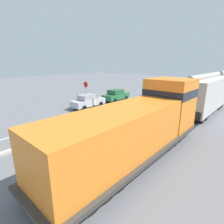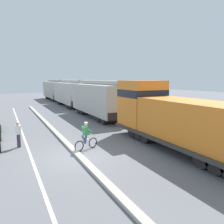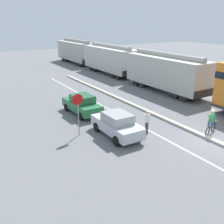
# 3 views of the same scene
# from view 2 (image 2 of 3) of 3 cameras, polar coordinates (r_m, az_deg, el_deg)

# --- Properties ---
(ground_plane) EXTENTS (120.00, 120.00, 0.00)m
(ground_plane) POSITION_cam_2_polar(r_m,az_deg,el_deg) (12.71, -8.85, -11.35)
(ground_plane) COLOR slate
(median_curb) EXTENTS (0.36, 36.00, 0.16)m
(median_curb) POSITION_cam_2_polar(r_m,az_deg,el_deg) (18.27, -14.60, -5.06)
(median_curb) COLOR #B2AD9E
(median_curb) RESTS_ON ground
(lane_stripe) EXTENTS (0.14, 36.00, 0.01)m
(lane_stripe) POSITION_cam_2_polar(r_m,az_deg,el_deg) (17.98, -22.13, -5.90)
(lane_stripe) COLOR silver
(lane_stripe) RESTS_ON ground
(locomotive) EXTENTS (3.10, 11.61, 4.20)m
(locomotive) POSITION_cam_2_polar(r_m,az_deg,el_deg) (14.27, 15.83, -1.88)
(locomotive) COLOR orange
(locomotive) RESTS_ON ground
(hopper_car_lead) EXTENTS (2.90, 10.60, 4.18)m
(hopper_car_lead) POSITION_cam_2_polar(r_m,az_deg,el_deg) (24.53, -3.56, 3.38)
(hopper_car_lead) COLOR #B8B6AE
(hopper_car_lead) RESTS_ON ground
(hopper_car_middle) EXTENTS (2.90, 10.60, 4.18)m
(hopper_car_middle) POSITION_cam_2_polar(r_m,az_deg,el_deg) (35.48, -10.90, 4.87)
(hopper_car_middle) COLOR beige
(hopper_car_middle) RESTS_ON ground
(hopper_car_trailing) EXTENTS (2.90, 10.60, 4.18)m
(hopper_car_trailing) POSITION_cam_2_polar(r_m,az_deg,el_deg) (46.74, -14.76, 5.62)
(hopper_car_trailing) COLOR #AEABA4
(hopper_car_trailing) RESTS_ON ground
(cyclist) EXTENTS (1.65, 0.65, 1.71)m
(cyclist) POSITION_cam_2_polar(r_m,az_deg,el_deg) (13.53, -6.86, -6.44)
(cyclist) COLOR black
(cyclist) RESTS_ON ground
(pedestrian_by_cars) EXTENTS (0.34, 0.22, 1.62)m
(pedestrian_by_cars) POSITION_cam_2_polar(r_m,az_deg,el_deg) (15.10, -23.26, -5.38)
(pedestrian_by_cars) COLOR #33333D
(pedestrian_by_cars) RESTS_ON ground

